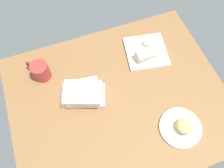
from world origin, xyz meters
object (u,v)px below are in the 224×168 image
(square_plate, at_px, (146,52))
(breakfast_wrap, at_px, (146,54))
(coffee_mug, at_px, (40,70))
(round_plate, at_px, (180,128))
(sauce_cup, at_px, (148,42))
(scone_pastry, at_px, (184,126))
(book_stack, at_px, (83,93))

(square_plate, relative_size, breakfast_wrap, 1.94)
(breakfast_wrap, distance_m, coffee_mug, 0.57)
(round_plate, height_order, square_plate, square_plate)
(sauce_cup, xyz_separation_m, breakfast_wrap, (0.05, 0.08, 0.02))
(scone_pastry, relative_size, book_stack, 0.33)
(sauce_cup, height_order, coffee_mug, coffee_mug)
(book_stack, height_order, coffee_mug, coffee_mug)
(square_plate, distance_m, coffee_mug, 0.59)
(square_plate, bearing_deg, coffee_mug, -5.32)
(square_plate, distance_m, breakfast_wrap, 0.06)
(sauce_cup, bearing_deg, scone_pastry, 85.18)
(book_stack, bearing_deg, scone_pastry, 140.67)
(sauce_cup, bearing_deg, coffee_mug, -1.09)
(breakfast_wrap, xyz_separation_m, coffee_mug, (0.56, -0.09, 0.00))
(scone_pastry, distance_m, book_stack, 0.51)
(breakfast_wrap, relative_size, coffee_mug, 0.95)
(scone_pastry, distance_m, breakfast_wrap, 0.43)
(breakfast_wrap, xyz_separation_m, book_stack, (0.39, 0.11, -0.01))
(sauce_cup, bearing_deg, book_stack, 22.86)
(scone_pastry, relative_size, coffee_mug, 0.68)
(round_plate, distance_m, coffee_mug, 0.76)
(round_plate, relative_size, scone_pastry, 2.45)
(coffee_mug, bearing_deg, round_plate, 137.33)
(breakfast_wrap, height_order, book_stack, book_stack)
(sauce_cup, distance_m, book_stack, 0.48)
(round_plate, relative_size, book_stack, 0.81)
(scone_pastry, distance_m, square_plate, 0.47)
(round_plate, bearing_deg, coffee_mug, -42.67)
(round_plate, height_order, breakfast_wrap, breakfast_wrap)
(round_plate, relative_size, breakfast_wrap, 1.74)
(sauce_cup, height_order, book_stack, book_stack)
(scone_pastry, relative_size, sauce_cup, 1.38)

